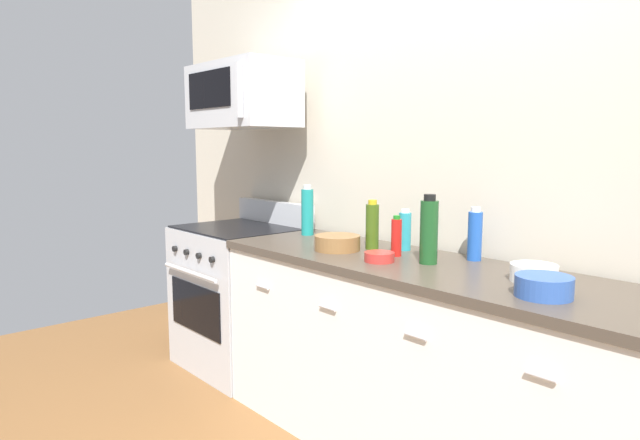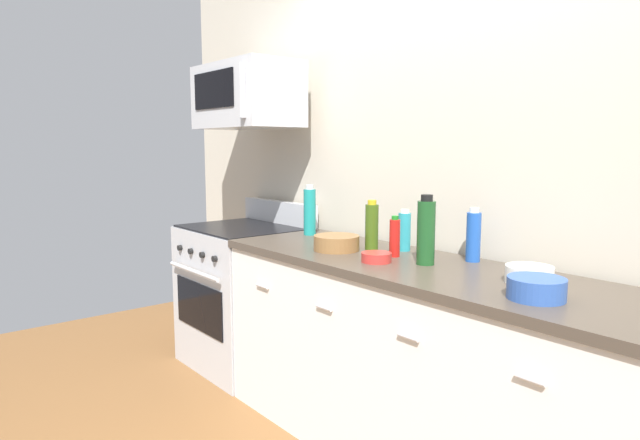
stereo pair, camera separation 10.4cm
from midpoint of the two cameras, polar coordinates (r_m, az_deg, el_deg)
name	(u,v)px [view 1 (the left image)]	position (r m, az deg, el deg)	size (l,w,h in m)	color
back_wall	(474,164)	(2.77, 14.56, 5.60)	(5.25, 0.10, 2.70)	beige
counter_unit	(416,361)	(2.63, 8.73, -14.25)	(2.16, 0.66, 0.92)	silver
range_oven	(240,296)	(3.68, -9.08, -7.72)	(0.76, 0.69, 1.07)	#B7BABF
microwave	(242,96)	(3.59, -8.90, 12.55)	(0.74, 0.44, 0.40)	#B7BABF
bottle_dish_soap	(405,231)	(2.77, 7.71, -1.10)	(0.06, 0.06, 0.21)	teal
bottle_hot_sauce_red	(396,237)	(2.62, 6.79, -1.75)	(0.05, 0.05, 0.19)	#B21914
bottle_soda_blue	(475,235)	(2.59, 14.62, -1.52)	(0.06, 0.06, 0.24)	#1E4CA5
bottle_sparkling_teal	(307,211)	(3.22, -2.23, 0.91)	(0.07, 0.07, 0.29)	#197F7A
bottle_olive_oil	(372,226)	(2.79, 4.36, -0.60)	(0.07, 0.07, 0.25)	#385114
bottle_wine_green	(429,231)	(2.46, 10.02, -1.12)	(0.08, 0.08, 0.31)	#19471E
bowl_blue_mixing	(544,286)	(2.04, 20.78, -6.36)	(0.19, 0.19, 0.07)	#2D519E
bowl_white_ceramic	(534,272)	(2.26, 20.01, -5.12)	(0.18, 0.18, 0.07)	white
bowl_red_small	(379,256)	(2.50, 4.98, -3.78)	(0.14, 0.14, 0.04)	#B72D28
bowl_wooden_salad	(337,242)	(2.76, 0.73, -2.31)	(0.23, 0.23, 0.07)	brown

